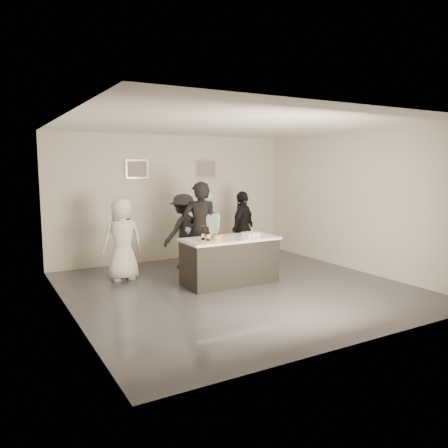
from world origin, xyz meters
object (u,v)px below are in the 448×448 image
at_px(cake, 217,237).
at_px(person_guest_right, 243,228).
at_px(person_main_black, 200,230).
at_px(person_guest_left, 122,239).
at_px(beer_bottle_b, 208,234).
at_px(person_main_blue, 205,233).
at_px(beer_bottle_a, 203,233).
at_px(bar_counter, 230,260).
at_px(person_guest_back, 184,231).

bearing_deg(cake, person_guest_right, 43.83).
xyz_separation_m(person_main_black, person_guest_left, (-1.45, 0.58, -0.16)).
distance_m(cake, person_guest_right, 2.01).
bearing_deg(beer_bottle_b, person_guest_left, 130.60).
bearing_deg(person_main_blue, beer_bottle_b, 83.91).
relative_size(person_main_black, person_guest_left, 1.19).
height_order(beer_bottle_a, person_main_black, person_main_black).
bearing_deg(person_main_blue, person_guest_right, -139.88).
height_order(beer_bottle_b, person_guest_left, person_guest_left).
height_order(bar_counter, beer_bottle_b, beer_bottle_b).
height_order(person_guest_right, person_guest_back, person_guest_right).
bearing_deg(person_guest_back, cake, 68.84).
bearing_deg(person_main_black, beer_bottle_a, 88.05).
height_order(person_guest_left, person_guest_back, person_guest_back).
relative_size(cake, person_guest_left, 0.13).
bearing_deg(beer_bottle_b, person_main_blue, 65.73).
bearing_deg(cake, beer_bottle_a, 166.86).
bearing_deg(beer_bottle_a, person_main_blue, 60.38).
height_order(cake, person_main_black, person_main_black).
relative_size(beer_bottle_b, person_guest_right, 0.15).
bearing_deg(beer_bottle_b, person_main_black, 73.25).
distance_m(cake, person_main_blue, 0.92).
xyz_separation_m(person_main_blue, person_guest_right, (1.24, 0.50, -0.03)).
height_order(beer_bottle_b, person_main_blue, person_main_blue).
height_order(person_main_blue, person_guest_left, person_main_blue).
distance_m(person_guest_left, person_guest_back, 1.59).
distance_m(beer_bottle_b, person_guest_right, 2.23).
distance_m(beer_bottle_b, person_guest_left, 1.86).
bearing_deg(cake, beer_bottle_b, -163.48).
distance_m(bar_counter, person_guest_right, 1.81).
xyz_separation_m(beer_bottle_a, person_main_blue, (0.47, 0.83, -0.16)).
xyz_separation_m(bar_counter, beer_bottle_a, (-0.57, 0.02, 0.58)).
bearing_deg(person_guest_back, beer_bottle_b, 62.14).
height_order(person_main_black, person_guest_back, person_main_black).
relative_size(cake, beer_bottle_a, 0.82).
relative_size(person_main_blue, person_guest_back, 1.06).
relative_size(bar_counter, cake, 8.74).
bearing_deg(person_guest_right, person_main_black, -9.65).
xyz_separation_m(cake, person_main_black, (0.03, 0.76, 0.04)).
relative_size(person_main_black, person_guest_right, 1.16).
height_order(beer_bottle_b, person_guest_right, person_guest_right).
distance_m(bar_counter, person_guest_back, 1.76).
distance_m(beer_bottle_b, person_main_black, 0.86).
bearing_deg(beer_bottle_a, bar_counter, -1.89).
relative_size(person_guest_left, person_guest_back, 1.00).
distance_m(beer_bottle_a, person_guest_back, 1.74).
bearing_deg(person_guest_left, bar_counter, 141.92).
distance_m(beer_bottle_a, person_main_blue, 0.97).
xyz_separation_m(beer_bottle_a, beer_bottle_b, (0.04, -0.13, 0.00)).
bearing_deg(person_guest_left, cake, 135.52).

